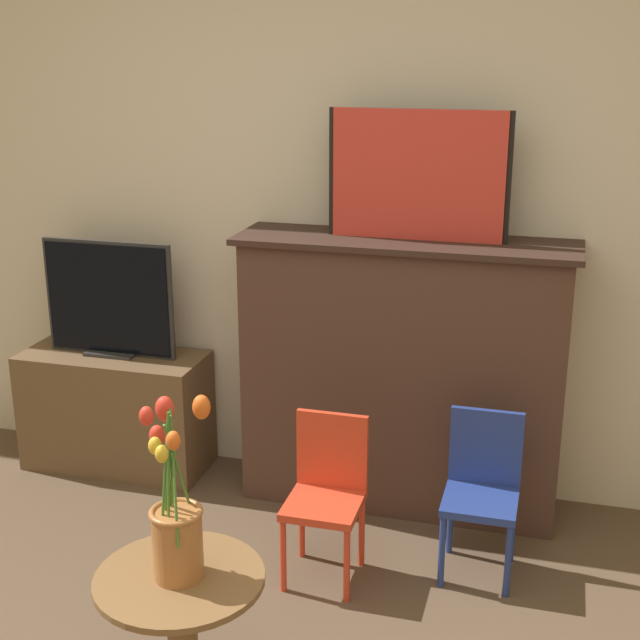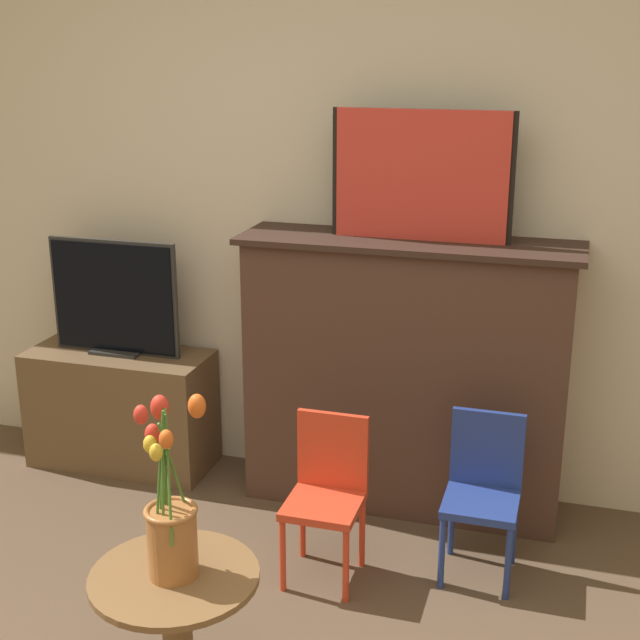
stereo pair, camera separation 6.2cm
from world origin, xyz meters
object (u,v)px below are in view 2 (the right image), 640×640
object	(u,v)px
tv_monitor	(114,299)
chair_blue	(483,486)
chair_red	(327,488)
painting	(421,176)
vase_tulips	(171,521)

from	to	relation	value
tv_monitor	chair_blue	size ratio (longest dim) A/B	1.00
chair_blue	chair_red	bearing A→B (deg)	-161.81
chair_red	chair_blue	xyz separation A→B (m)	(0.56, 0.18, 0.00)
painting	chair_blue	size ratio (longest dim) A/B	1.17
painting	chair_blue	bearing A→B (deg)	-51.68
painting	vase_tulips	world-z (taller)	painting
painting	chair_red	size ratio (longest dim) A/B	1.17
painting	chair_red	world-z (taller)	painting
tv_monitor	chair_red	xyz separation A→B (m)	(1.20, -0.61, -0.47)
tv_monitor	chair_blue	distance (m)	1.86
chair_red	chair_blue	world-z (taller)	same
painting	chair_blue	xyz separation A→B (m)	(0.36, -0.45, -1.09)
painting	vase_tulips	distance (m)	1.74
tv_monitor	chair_blue	world-z (taller)	tv_monitor
chair_red	chair_blue	distance (m)	0.59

